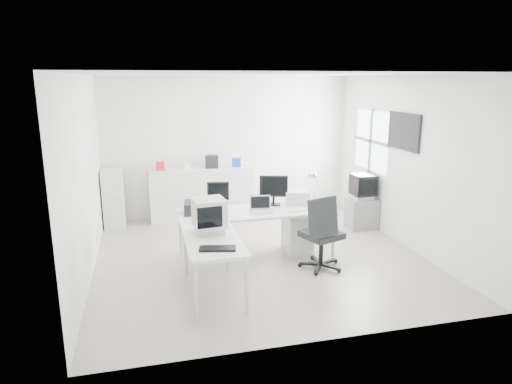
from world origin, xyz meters
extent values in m
cube|color=beige|center=(0.00, 0.00, 0.00)|extent=(5.00, 5.00, 0.01)
cube|color=white|center=(0.00, 0.00, 2.80)|extent=(5.00, 5.00, 0.01)
cube|color=white|center=(0.00, 2.50, 1.40)|extent=(5.00, 0.02, 2.80)
cube|color=white|center=(-2.50, 0.00, 1.40)|extent=(0.02, 5.00, 2.80)
cube|color=white|center=(2.50, 0.00, 1.40)|extent=(0.02, 5.00, 2.80)
cube|color=white|center=(0.66, 0.06, 0.30)|extent=(0.40, 0.50, 0.60)
cube|color=black|center=(-0.89, 0.11, 0.84)|extent=(0.53, 0.43, 0.17)
cube|color=white|center=(0.61, -0.14, 0.76)|extent=(0.44, 0.21, 0.02)
sphere|color=white|center=(0.91, -0.09, 0.78)|extent=(0.05, 0.05, 0.05)
cube|color=silver|center=(0.71, 0.23, 0.86)|extent=(0.46, 0.43, 0.22)
cube|color=black|center=(-0.89, -1.49, 0.76)|extent=(0.46, 0.26, 0.03)
cube|color=slate|center=(2.22, 0.91, 0.28)|extent=(0.52, 0.42, 0.57)
cube|color=white|center=(-0.59, 2.24, 0.51)|extent=(2.06, 0.51, 1.03)
cube|color=red|center=(-1.39, 2.24, 1.11)|extent=(0.16, 0.14, 0.16)
cube|color=white|center=(-0.89, 2.24, 1.09)|extent=(0.14, 0.13, 0.12)
cube|color=black|center=(-0.39, 2.24, 1.15)|extent=(0.26, 0.24, 0.24)
cube|color=blue|center=(0.11, 2.24, 1.11)|extent=(0.21, 0.19, 0.17)
cylinder|color=white|center=(-1.69, 2.28, 1.14)|extent=(0.07, 0.07, 0.22)
cube|color=white|center=(-2.28, 2.09, 0.55)|extent=(0.38, 0.45, 1.09)
camera|label=1|loc=(-1.69, -6.56, 2.73)|focal=32.00mm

